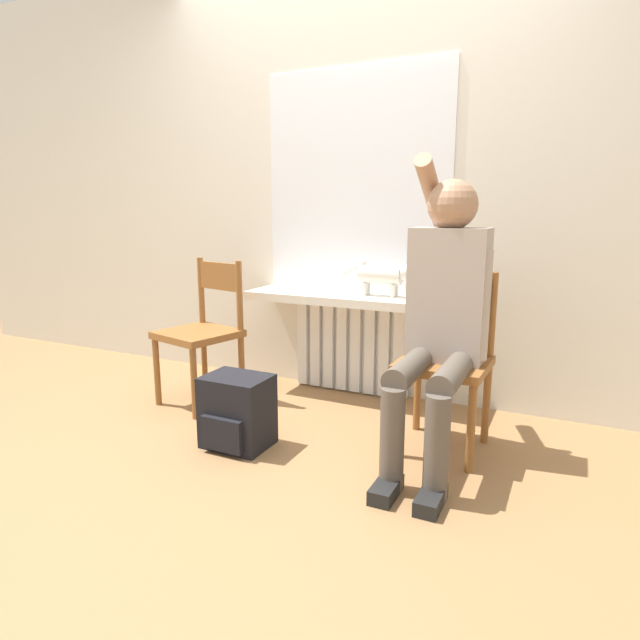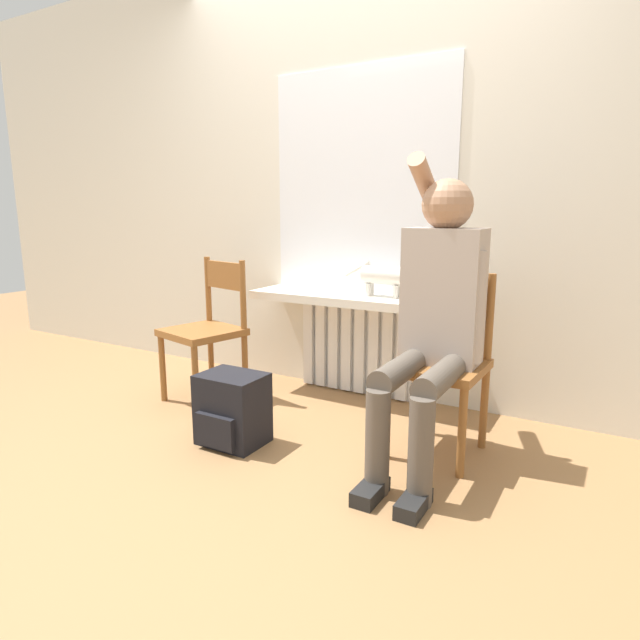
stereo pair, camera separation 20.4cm
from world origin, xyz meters
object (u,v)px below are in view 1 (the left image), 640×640
at_px(person, 443,308).
at_px(chair_right, 446,358).
at_px(backpack, 237,412).
at_px(chair_left, 203,330).
at_px(cat, 384,275).

bearing_deg(person, chair_right, 89.77).
bearing_deg(backpack, person, 19.31).
bearing_deg(chair_right, chair_left, -178.25).
bearing_deg(backpack, chair_left, 140.57).
bearing_deg(chair_right, backpack, -152.64).
xyz_separation_m(chair_left, person, (1.42, -0.12, 0.26)).
relative_size(chair_right, person, 0.61).
xyz_separation_m(chair_right, backpack, (-0.90, -0.43, -0.27)).
bearing_deg(person, cat, 129.09).
relative_size(person, cat, 3.11).
bearing_deg(chair_right, cat, 137.13).
xyz_separation_m(person, backpack, (-0.89, -0.31, -0.53)).
bearing_deg(chair_left, backpack, -25.99).
xyz_separation_m(chair_left, backpack, (0.52, -0.43, -0.27)).
xyz_separation_m(chair_left, chair_right, (1.42, 0.00, 0.00)).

